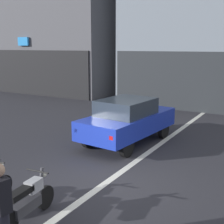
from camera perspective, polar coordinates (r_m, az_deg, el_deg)
ground_plane at (r=8.18m, az=-1.06°, el=-12.97°), size 120.00×120.00×0.00m
lane_centre_line at (r=13.37m, az=12.50°, el=-3.22°), size 0.20×18.00×0.01m
building_mid_block at (r=21.51m, az=16.97°, el=18.54°), size 8.16×8.85×12.17m
car_blue_crossing_near at (r=11.10m, az=2.95°, el=-1.37°), size 2.13×4.25×1.64m
motorcycle_silver_row_left_mid at (r=6.58m, az=-15.28°, el=-15.56°), size 0.55×1.67×0.98m
person_by_motorcycles at (r=5.51m, az=-19.85°, el=-16.93°), size 0.39×0.28×1.67m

